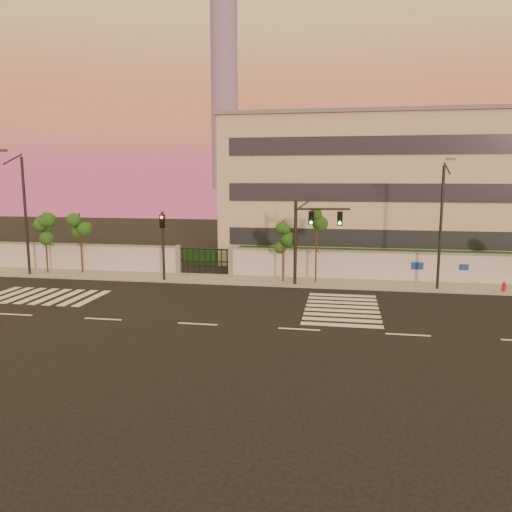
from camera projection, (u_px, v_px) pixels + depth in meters
The scene contains 16 objects.
ground at pixel (198, 324), 24.55m from camera, with size 120.00×120.00×0.00m, color black.
sidewalk at pixel (241, 280), 34.76m from camera, with size 60.00×3.00×0.15m, color gray.
perimeter_wall at pixel (246, 262), 36.04m from camera, with size 60.00×0.36×2.20m.
hedge_row at pixel (266, 260), 38.57m from camera, with size 41.00×4.25×1.80m.
institutional_building at pixel (368, 189), 43.46m from camera, with size 24.40×12.40×12.25m.
distant_skyscraper at pixel (224, 85), 298.31m from camera, with size 16.00×16.00×118.00m.
road_markings at pixel (190, 304), 28.47m from camera, with size 57.00×7.62×0.02m.
street_tree_b at pixel (45, 229), 36.55m from camera, with size 1.55×1.23×4.62m.
street_tree_c at pixel (81, 229), 36.48m from camera, with size 1.40×1.12×4.58m.
street_tree_d at pixel (284, 237), 33.46m from camera, with size 1.35×1.08×4.33m.
street_tree_e at pixel (317, 229), 33.15m from camera, with size 1.41×1.12×5.11m.
traffic_signal_main at pixel (306, 232), 32.45m from camera, with size 3.59×0.60×5.69m.
traffic_signal_secondary at pixel (163, 238), 33.91m from camera, with size 0.38×0.35×4.85m.
streetlight_west at pixel (24, 210), 35.58m from camera, with size 0.54×2.17×9.00m.
streetlight_east at pixel (442, 221), 30.88m from camera, with size 0.49×1.99×8.27m.
fire_hydrant at pixel (504, 288), 30.86m from camera, with size 0.29×0.28×0.76m.
Camera 1 is at (6.89, -22.88, 7.16)m, focal length 35.00 mm.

